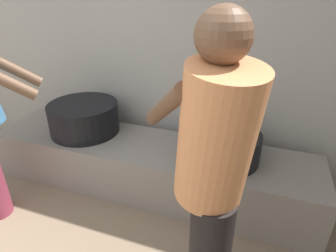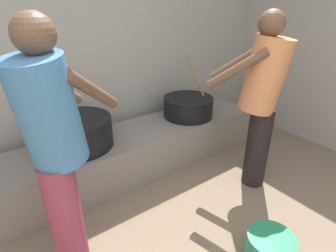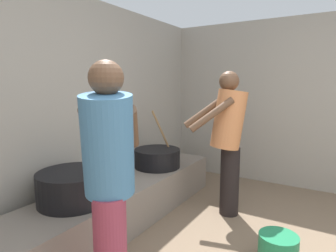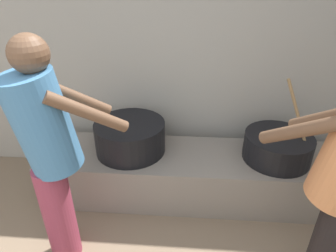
% 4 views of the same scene
% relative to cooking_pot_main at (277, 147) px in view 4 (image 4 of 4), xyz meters
% --- Properties ---
extents(block_enclosure_rear, '(5.71, 0.20, 2.25)m').
position_rel_cooking_pot_main_xyz_m(block_enclosure_rear, '(-1.31, 0.52, 0.60)').
color(block_enclosure_rear, '#9E998E').
rests_on(block_enclosure_rear, ground_plane).
extents(hearth_ledge, '(2.68, 0.60, 0.41)m').
position_rel_cooking_pot_main_xyz_m(hearth_ledge, '(-0.60, -0.00, -0.32)').
color(hearth_ledge, slate).
rests_on(hearth_ledge, ground_plane).
extents(cooking_pot_main, '(0.54, 0.54, 0.67)m').
position_rel_cooking_pot_main_xyz_m(cooking_pot_main, '(0.00, 0.00, 0.00)').
color(cooking_pot_main, black).
rests_on(cooking_pot_main, hearth_ledge).
extents(cooking_pot_secondary, '(0.59, 0.59, 0.26)m').
position_rel_cooking_pot_main_xyz_m(cooking_pot_secondary, '(-1.21, 0.03, 0.02)').
color(cooking_pot_secondary, black).
rests_on(cooking_pot_secondary, hearth_ledge).
extents(cook_in_blue_shirt, '(0.71, 0.63, 1.52)m').
position_rel_cooking_pot_main_xyz_m(cook_in_blue_shirt, '(-1.53, -0.67, 0.35)').
color(cook_in_blue_shirt, '#8C3347').
rests_on(cook_in_blue_shirt, ground_plane).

